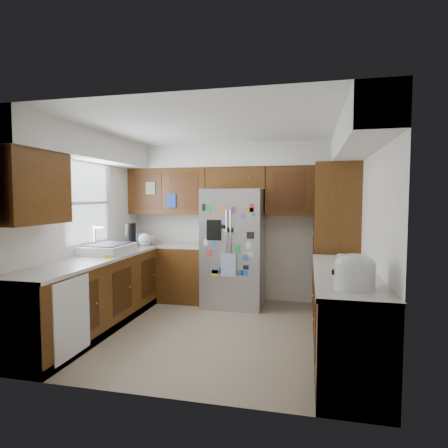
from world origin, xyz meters
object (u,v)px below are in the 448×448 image
(pantry, at_px, (335,239))
(paper_towel, at_px, (343,268))
(fridge, at_px, (234,248))
(rice_cooker, at_px, (355,270))

(pantry, relative_size, paper_towel, 8.93)
(fridge, bearing_deg, pantry, -2.06)
(pantry, bearing_deg, rice_cooker, -90.01)
(pantry, distance_m, rice_cooker, 2.36)
(pantry, bearing_deg, fridge, 177.94)
(rice_cooker, bearing_deg, pantry, 89.99)
(pantry, bearing_deg, paper_towel, -91.97)
(fridge, relative_size, paper_towel, 7.47)
(fridge, xyz_separation_m, rice_cooker, (1.50, -2.41, 0.17))
(pantry, relative_size, rice_cooker, 6.37)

